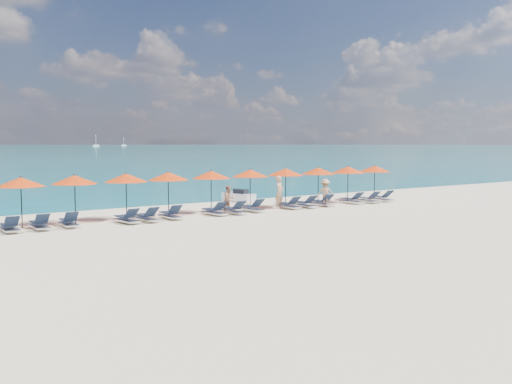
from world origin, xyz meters
TOP-DOWN VIEW (x-y plane):
  - ground at (0.00, 0.00)m, footprint 1400.00×1400.00m
  - sailboat_near at (219.82, 572.71)m, footprint 5.39×1.80m
  - sailboat_far at (176.04, 535.87)m, footprint 6.15×2.05m
  - jetski at (2.90, 9.07)m, footprint 1.38×2.37m
  - beachgoer_a at (2.75, 4.62)m, footprint 0.81×0.73m
  - beachgoer_b at (-0.42, 4.95)m, footprint 0.74×0.49m
  - beachgoer_c at (5.52, 3.90)m, footprint 1.15×0.95m
  - umbrella_0 at (-10.91, 5.24)m, footprint 2.10×2.10m
  - umbrella_1 at (-8.50, 5.47)m, footprint 2.10×2.10m
  - umbrella_2 at (-6.01, 5.44)m, footprint 2.10×2.10m
  - umbrella_3 at (-3.74, 5.47)m, footprint 2.10×2.10m
  - umbrella_4 at (-1.25, 5.41)m, footprint 2.10×2.10m
  - umbrella_5 at (1.31, 5.47)m, footprint 2.10×2.10m
  - umbrella_6 at (3.75, 5.36)m, footprint 2.10×2.10m
  - umbrella_7 at (6.18, 5.28)m, footprint 2.10×2.10m
  - umbrella_8 at (8.68, 5.32)m, footprint 2.10×2.10m
  - umbrella_9 at (11.06, 5.30)m, footprint 2.10×2.10m
  - lounger_0 at (-11.63, 4.24)m, footprint 0.66×1.71m
  - lounger_1 at (-10.41, 4.29)m, footprint 0.67×1.72m
  - lounger_2 at (-9.16, 4.32)m, footprint 0.75×1.74m
  - lounger_3 at (-6.61, 3.96)m, footprint 0.74×1.74m
  - lounger_4 at (-5.64, 3.95)m, footprint 0.75×1.74m
  - lounger_5 at (-4.29, 4.14)m, footprint 0.68×1.72m
  - lounger_6 at (-1.80, 4.16)m, footprint 0.68×1.72m
  - lounger_7 at (-0.74, 4.01)m, footprint 0.69×1.72m
  - lounger_8 at (0.64, 4.28)m, footprint 0.62×1.70m
  - lounger_9 at (3.12, 4.25)m, footprint 0.66×1.72m
  - lounger_10 at (4.24, 4.17)m, footprint 0.64×1.71m
  - lounger_11 at (5.55, 4.20)m, footprint 0.72×1.73m
  - lounger_12 at (7.97, 4.19)m, footprint 0.72×1.73m
  - lounger_13 at (9.14, 3.98)m, footprint 0.64×1.71m
  - lounger_14 at (10.44, 4.06)m, footprint 0.70×1.73m

SIDE VIEW (x-z plane):
  - ground at x=0.00m, z-range 0.00..0.00m
  - lounger_0 at x=-11.63m, z-range -0.09..0.56m
  - lounger_1 at x=-10.41m, z-range -0.09..0.56m
  - lounger_2 at x=-9.16m, z-range -0.09..0.56m
  - lounger_3 at x=-6.61m, z-range -0.09..0.56m
  - lounger_4 at x=-5.64m, z-range -0.09..0.56m
  - lounger_5 at x=-4.29m, z-range -0.09..0.56m
  - lounger_6 at x=-1.80m, z-range -0.09..0.56m
  - lounger_7 at x=-0.74m, z-range -0.09..0.56m
  - lounger_8 at x=0.64m, z-range -0.09..0.56m
  - lounger_9 at x=3.12m, z-range -0.09..0.56m
  - lounger_10 at x=4.24m, z-range -0.09..0.56m
  - lounger_11 at x=5.55m, z-range -0.09..0.56m
  - lounger_12 at x=7.97m, z-range -0.09..0.56m
  - lounger_13 at x=9.14m, z-range -0.09..0.56m
  - lounger_14 at x=10.44m, z-range -0.09..0.56m
  - jetski at x=2.90m, z-range -0.07..0.72m
  - beachgoer_b at x=-0.42m, z-range 0.00..1.43m
  - beachgoer_c at x=5.52m, z-range 0.00..1.62m
  - beachgoer_a at x=2.75m, z-range 0.00..1.86m
  - sailboat_near at x=219.82m, z-range -3.93..5.96m
  - sailboat_far at x=176.04m, z-range -4.48..6.79m
  - umbrella_0 at x=-10.91m, z-range 0.88..3.16m
  - umbrella_1 at x=-8.50m, z-range 0.88..3.16m
  - umbrella_2 at x=-6.01m, z-range 0.88..3.16m
  - umbrella_3 at x=-3.74m, z-range 0.88..3.16m
  - umbrella_4 at x=-1.25m, z-range 0.88..3.16m
  - umbrella_5 at x=1.31m, z-range 0.88..3.16m
  - umbrella_6 at x=3.75m, z-range 0.88..3.16m
  - umbrella_7 at x=6.18m, z-range 0.88..3.16m
  - umbrella_8 at x=8.68m, z-range 0.88..3.16m
  - umbrella_9 at x=11.06m, z-range 0.88..3.16m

